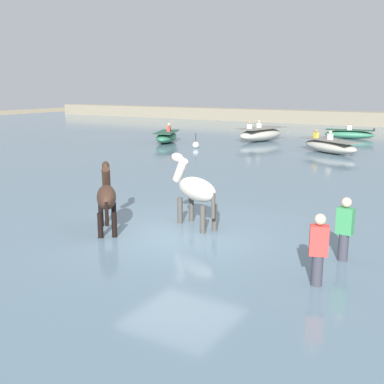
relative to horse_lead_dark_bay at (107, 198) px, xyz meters
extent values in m
plane|color=gray|center=(1.73, 0.69, -1.13)|extent=(120.00, 120.00, 0.00)
cube|color=slate|center=(1.73, 10.69, -0.97)|extent=(90.00, 90.00, 0.32)
ellipsoid|color=#382319|center=(0.05, -0.06, 0.05)|extent=(1.23, 1.31, 0.54)
cylinder|color=black|center=(-0.38, 0.19, -0.68)|extent=(0.12, 0.12, 0.91)
cylinder|color=black|center=(-0.14, 0.40, -0.68)|extent=(0.12, 0.12, 0.91)
cylinder|color=black|center=(0.24, -0.51, -0.68)|extent=(0.12, 0.12, 0.91)
cylinder|color=black|center=(0.48, -0.30, -0.68)|extent=(0.12, 0.12, 0.91)
cylinder|color=#382319|center=(-0.41, 0.47, 0.38)|extent=(0.48, 0.51, 0.61)
ellipsoid|color=#382319|center=(-0.50, 0.57, 0.67)|extent=(0.45, 0.47, 0.23)
cylinder|color=black|center=(0.47, -0.53, -0.20)|extent=(0.09, 0.09, 0.57)
ellipsoid|color=beige|center=(1.70, 1.41, 0.15)|extent=(1.53, 1.07, 0.58)
cylinder|color=#45423C|center=(1.16, 1.47, -0.64)|extent=(0.14, 0.14, 0.99)
cylinder|color=#45423C|center=(1.31, 1.78, -0.64)|extent=(0.14, 0.14, 0.99)
cylinder|color=#45423C|center=(2.09, 1.04, -0.64)|extent=(0.14, 0.14, 0.99)
cylinder|color=#45423C|center=(2.24, 1.36, -0.64)|extent=(0.14, 0.14, 0.99)
cylinder|color=beige|center=(1.01, 1.73, 0.52)|extent=(0.58, 0.43, 0.67)
ellipsoid|color=beige|center=(0.87, 1.79, 0.82)|extent=(0.54, 0.40, 0.25)
cylinder|color=#45423C|center=(2.33, 1.12, -0.12)|extent=(0.09, 0.09, 0.62)
ellipsoid|color=#337556|center=(0.03, 24.33, -0.53)|extent=(3.34, 1.56, 0.56)
cube|color=#1E4634|center=(0.03, 24.33, -0.23)|extent=(3.21, 1.50, 0.04)
cube|color=black|center=(1.55, 24.60, -0.16)|extent=(0.15, 0.18, 0.18)
cube|color=white|center=(0.05, 24.22, -0.06)|extent=(0.29, 0.22, 0.30)
sphere|color=#A37556|center=(0.05, 24.22, 0.18)|extent=(0.18, 0.18, 0.18)
ellipsoid|color=#337556|center=(-9.29, 16.06, -0.49)|extent=(2.34, 3.44, 0.64)
cube|color=#1E4634|center=(-9.29, 16.06, -0.15)|extent=(2.25, 3.30, 0.04)
cube|color=gold|center=(-9.66, 16.89, 0.02)|extent=(0.27, 0.31, 0.30)
sphere|color=beige|center=(-9.66, 16.89, 0.26)|extent=(0.18, 0.18, 0.18)
cube|color=red|center=(-9.16, 16.12, 0.02)|extent=(0.27, 0.31, 0.30)
sphere|color=#A37556|center=(-9.16, 16.12, 0.26)|extent=(0.18, 0.18, 0.18)
ellipsoid|color=#B2AD9E|center=(-4.54, 19.93, -0.41)|extent=(2.37, 4.15, 0.81)
cube|color=slate|center=(-4.54, 19.93, 0.02)|extent=(2.27, 3.99, 0.04)
cube|color=white|center=(-4.87, 18.89, 0.19)|extent=(0.24, 0.30, 0.30)
sphere|color=#A37556|center=(-4.87, 18.89, 0.43)|extent=(0.18, 0.18, 0.18)
cube|color=white|center=(-4.70, 19.97, 0.19)|extent=(0.24, 0.30, 0.30)
sphere|color=tan|center=(-4.70, 19.97, 0.43)|extent=(0.18, 0.18, 0.18)
ellipsoid|color=#B2AD9E|center=(0.81, 16.69, -0.48)|extent=(3.79, 3.01, 0.66)
cube|color=slate|center=(0.81, 16.69, -0.13)|extent=(3.63, 2.89, 0.04)
cube|color=gold|center=(-0.11, 17.19, 0.04)|extent=(0.32, 0.29, 0.30)
sphere|color=#A37556|center=(-0.11, 17.19, 0.28)|extent=(0.18, 0.18, 0.18)
cube|color=white|center=(0.81, 16.68, 0.04)|extent=(0.32, 0.29, 0.30)
sphere|color=beige|center=(0.81, 16.68, 0.28)|extent=(0.18, 0.18, 0.18)
cylinder|color=#383842|center=(5.42, 0.95, -0.69)|extent=(0.20, 0.20, 0.88)
cube|color=#388E51|center=(5.42, 0.95, 0.02)|extent=(0.34, 0.23, 0.54)
sphere|color=beige|center=(5.42, 0.95, 0.40)|extent=(0.20, 0.20, 0.20)
cylinder|color=#383842|center=(5.33, -0.53, -0.69)|extent=(0.20, 0.20, 0.88)
cube|color=red|center=(5.33, -0.53, 0.02)|extent=(0.37, 0.30, 0.54)
sphere|color=beige|center=(5.33, -0.53, 0.40)|extent=(0.20, 0.20, 0.20)
sphere|color=silver|center=(-6.25, 14.59, -0.63)|extent=(0.37, 0.37, 0.37)
cylinder|color=black|center=(-6.25, 14.59, -0.21)|extent=(0.04, 0.04, 0.48)
camera|label=1|loc=(7.49, -8.28, 2.63)|focal=43.74mm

